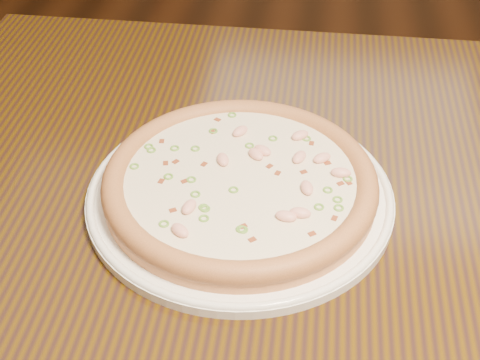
# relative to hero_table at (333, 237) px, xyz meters

# --- Properties ---
(ground) EXTENTS (9.00, 9.00, 0.00)m
(ground) POSITION_rel_hero_table_xyz_m (0.17, 0.63, -0.65)
(ground) COLOR black
(hero_table) EXTENTS (1.20, 0.80, 0.75)m
(hero_table) POSITION_rel_hero_table_xyz_m (0.00, 0.00, 0.00)
(hero_table) COLOR black
(hero_table) RESTS_ON ground
(plate) EXTENTS (0.37, 0.37, 0.02)m
(plate) POSITION_rel_hero_table_xyz_m (-0.12, -0.05, 0.11)
(plate) COLOR white
(plate) RESTS_ON hero_table
(pizza) EXTENTS (0.33, 0.33, 0.03)m
(pizza) POSITION_rel_hero_table_xyz_m (-0.12, -0.05, 0.13)
(pizza) COLOR tan
(pizza) RESTS_ON plate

